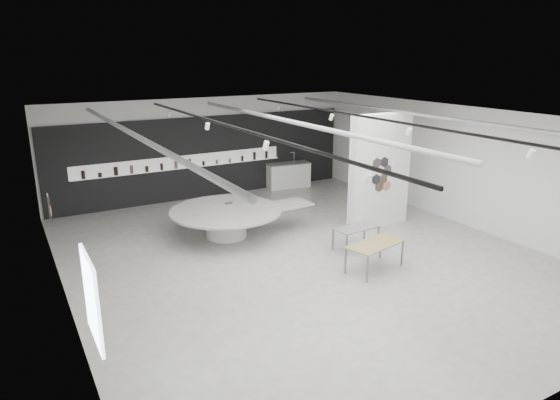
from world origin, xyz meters
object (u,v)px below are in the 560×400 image
sample_table_wood (375,245)px  sample_table_stone (356,229)px  display_island (228,219)px  kitchen_counter (288,175)px  partition_column (380,171)px

sample_table_wood → sample_table_stone: size_ratio=1.26×
sample_table_stone → sample_table_wood: bearing=-108.9°
display_island → sample_table_wood: size_ratio=2.66×
sample_table_wood → sample_table_stone: (0.47, 1.37, -0.07)m
display_island → sample_table_stone: bearing=-48.4°
display_island → sample_table_stone: (2.72, -2.74, 0.04)m
sample_table_stone → kitchen_counter: kitchen_counter is taller
kitchen_counter → partition_column: bearing=-82.4°
partition_column → display_island: size_ratio=0.81×
kitchen_counter → display_island: bearing=-131.0°
sample_table_wood → sample_table_stone: bearing=71.1°
partition_column → sample_table_wood: 3.77m
sample_table_stone → display_island: bearing=134.8°
display_island → sample_table_stone: size_ratio=3.35×
sample_table_stone → kitchen_counter: (1.81, 6.88, -0.09)m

